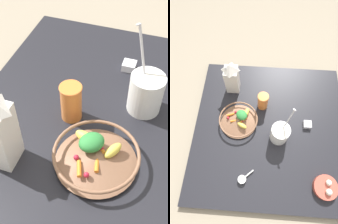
# 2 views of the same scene
# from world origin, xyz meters

# --- Properties ---
(ground_plane) EXTENTS (6.00, 6.00, 0.00)m
(ground_plane) POSITION_xyz_m (0.00, 0.00, 0.00)
(ground_plane) COLOR gray
(countertop) EXTENTS (0.97, 0.97, 0.03)m
(countertop) POSITION_xyz_m (0.00, 0.00, 0.02)
(countertop) COLOR black
(countertop) RESTS_ON ground_plane
(fruit_bowl) EXTENTS (0.25, 0.25, 0.09)m
(fruit_bowl) POSITION_xyz_m (-0.03, -0.20, 0.07)
(fruit_bowl) COLOR brown
(fruit_bowl) RESTS_ON countertop
(milk_carton) EXTENTS (0.09, 0.09, 0.25)m
(milk_carton) POSITION_xyz_m (-0.28, -0.27, 0.16)
(milk_carton) COLOR silver
(milk_carton) RESTS_ON countertop
(yogurt_tub) EXTENTS (0.12, 0.11, 0.28)m
(yogurt_tub) POSITION_xyz_m (0.06, 0.05, 0.11)
(yogurt_tub) COLOR white
(yogurt_tub) RESTS_ON countertop
(drinking_cup) EXTENTS (0.07, 0.07, 0.13)m
(drinking_cup) POSITION_xyz_m (-0.15, -0.06, 0.10)
(drinking_cup) COLOR orange
(drinking_cup) RESTS_ON countertop
(spice_jar) EXTENTS (0.05, 0.05, 0.03)m
(spice_jar) POSITION_xyz_m (-0.03, 0.24, 0.05)
(spice_jar) COLOR silver
(spice_jar) RESTS_ON countertop
(measuring_scoop) EXTENTS (0.08, 0.09, 0.03)m
(measuring_scoop) POSITION_xyz_m (0.33, -0.15, 0.05)
(measuring_scoop) COLOR white
(measuring_scoop) RESTS_ON countertop
(garlic_bowl) EXTENTS (0.13, 0.13, 0.06)m
(garlic_bowl) POSITION_xyz_m (0.34, 0.31, 0.05)
(garlic_bowl) COLOR #B24C3D
(garlic_bowl) RESTS_ON countertop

